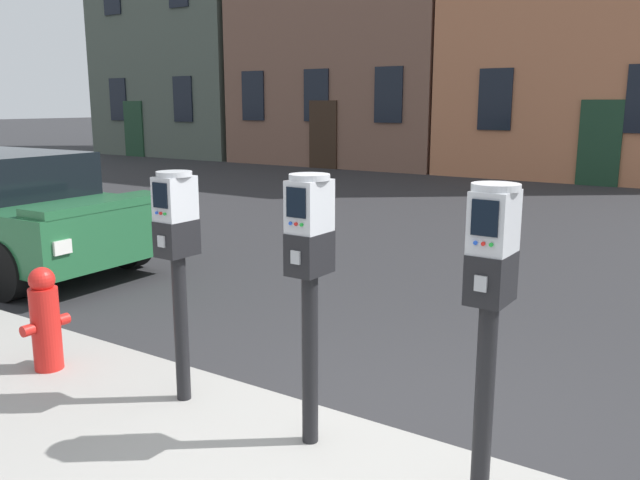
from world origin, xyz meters
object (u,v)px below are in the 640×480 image
at_px(parking_meter_near_kerb, 177,245).
at_px(parking_meter_twin_adjacent, 310,262).
at_px(parking_meter_end_of_row, 490,288).
at_px(fire_hydrant, 45,320).

distance_m(parking_meter_near_kerb, parking_meter_twin_adjacent, 0.99).
relative_size(parking_meter_end_of_row, fire_hydrant, 2.04).
height_order(parking_meter_near_kerb, parking_meter_twin_adjacent, parking_meter_twin_adjacent).
bearing_deg(parking_meter_end_of_row, fire_hydrant, -85.39).
bearing_deg(fire_hydrant, parking_meter_near_kerb, 8.98).
bearing_deg(parking_meter_end_of_row, parking_meter_twin_adjacent, -88.73).
bearing_deg(parking_meter_near_kerb, fire_hydrant, -79.75).
xyz_separation_m(parking_meter_near_kerb, parking_meter_end_of_row, (1.97, 0.00, 0.04)).
bearing_deg(parking_meter_near_kerb, parking_meter_end_of_row, 91.27).
bearing_deg(parking_meter_near_kerb, parking_meter_twin_adjacent, 91.27).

